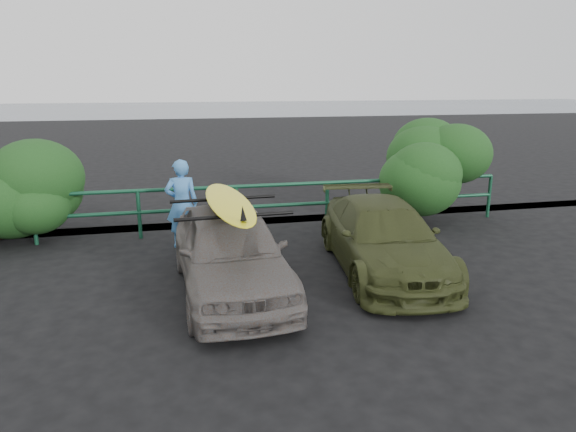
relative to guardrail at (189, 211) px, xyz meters
name	(u,v)px	position (x,y,z in m)	size (l,w,h in m)	color
ground	(204,355)	(0.00, -5.00, -0.52)	(80.00, 80.00, 0.00)	black
ocean	(175,107)	(0.00, 55.00, -0.52)	(200.00, 200.00, 0.00)	slate
guardrail	(189,211)	(0.00, 0.00, 0.00)	(14.00, 0.08, 1.04)	#13452D
shrub_right	(403,164)	(5.00, 0.50, 0.74)	(3.20, 2.40, 2.52)	#1D471A
sedan	(230,251)	(0.53, -3.16, 0.14)	(1.55, 3.86, 1.32)	#5F5855
olive_vehicle	(383,238)	(3.16, -2.79, 0.06)	(1.63, 4.01, 1.17)	#343B1A
man	(182,204)	(-0.14, -0.72, 0.34)	(0.63, 0.41, 1.72)	#4588D0
roof_rack	(229,207)	(0.53, -3.16, 0.82)	(1.66, 1.16, 0.06)	black
surfboard	(229,202)	(0.53, -3.16, 0.89)	(0.60, 2.91, 0.09)	yellow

